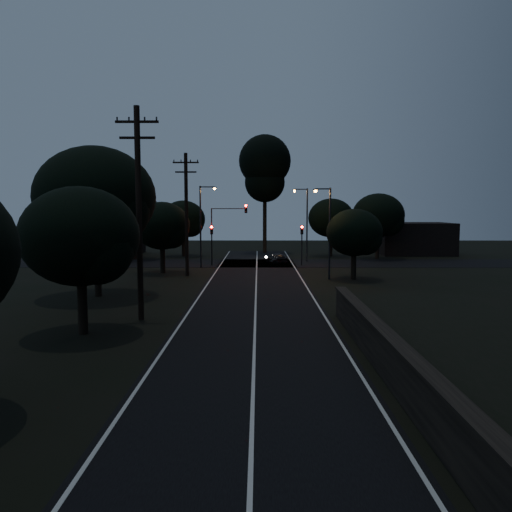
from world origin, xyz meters
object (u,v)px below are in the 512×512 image
object	(u,v)px
utility_pole_mid	(139,210)
utility_pole_far	(186,212)
tall_pine	(265,168)
streetlight_c	(328,227)
signal_right	(302,238)
signal_mast	(228,223)
car	(277,258)
streetlight_b	(305,219)
streetlight_a	(202,221)
signal_left	(212,238)

from	to	relation	value
utility_pole_mid	utility_pole_far	size ratio (longest dim) A/B	1.05
tall_pine	streetlight_c	bearing A→B (deg)	-79.07
signal_right	signal_mast	distance (m)	7.66
utility_pole_mid	tall_pine	distance (m)	40.96
signal_right	streetlight_c	size ratio (longest dim) A/B	0.55
utility_pole_far	tall_pine	world-z (taller)	tall_pine
signal_right	signal_mast	bearing A→B (deg)	179.97
streetlight_c	car	world-z (taller)	streetlight_c
signal_mast	streetlight_b	size ratio (longest dim) A/B	0.78
tall_pine	signal_mast	bearing A→B (deg)	-104.62
signal_mast	streetlight_a	size ratio (longest dim) A/B	0.78
signal_left	car	bearing A→B (deg)	12.33
streetlight_a	streetlight_c	distance (m)	13.72
utility_pole_far	streetlight_c	bearing A→B (deg)	-9.60
utility_pole_mid	streetlight_c	distance (m)	19.15
utility_pole_mid	car	size ratio (longest dim) A/B	3.20
utility_pole_far	tall_pine	bearing A→B (deg)	73.07
utility_pole_mid	signal_left	bearing A→B (deg)	86.79
signal_right	streetlight_b	size ratio (longest dim) A/B	0.51
signal_right	signal_mast	size ratio (longest dim) A/B	0.66
utility_pole_mid	signal_right	size ratio (longest dim) A/B	2.68
utility_pole_far	signal_mast	bearing A→B (deg)	68.89
streetlight_c	tall_pine	bearing A→B (deg)	100.93
utility_pole_far	streetlight_b	bearing A→B (deg)	46.70
tall_pine	signal_right	xyz separation A→B (m)	(3.60, -15.01, -8.25)
signal_mast	streetlight_c	xyz separation A→B (m)	(8.74, -9.99, 0.01)
utility_pole_mid	utility_pole_far	xyz separation A→B (m)	(0.00, 17.00, -0.25)
tall_pine	streetlight_c	world-z (taller)	tall_pine
car	streetlight_c	bearing A→B (deg)	89.54
signal_mast	streetlight_a	distance (m)	3.13
tall_pine	streetlight_a	xyz separation A→B (m)	(-6.31, -17.00, -6.45)
signal_mast	car	bearing A→B (deg)	16.25
utility_pole_mid	car	world-z (taller)	utility_pole_mid
streetlight_c	streetlight_a	bearing A→B (deg)	144.31
streetlight_a	tall_pine	bearing A→B (deg)	69.64
signal_right	streetlight_c	bearing A→B (deg)	-82.98
signal_right	tall_pine	bearing A→B (deg)	103.49
utility_pole_mid	tall_pine	bearing A→B (deg)	80.07
streetlight_b	tall_pine	bearing A→B (deg)	111.38
streetlight_b	streetlight_c	size ratio (longest dim) A/B	1.07
signal_left	streetlight_b	size ratio (longest dim) A/B	0.51
utility_pole_mid	signal_mast	xyz separation A→B (m)	(3.09, 24.99, -1.40)
utility_pole_mid	signal_left	size ratio (longest dim) A/B	2.68
tall_pine	car	xyz separation A→B (m)	(1.09, -13.55, -10.50)
streetlight_b	signal_left	bearing A→B (deg)	-157.95
signal_mast	car	size ratio (longest dim) A/B	1.82
streetlight_a	streetlight_b	xyz separation A→B (m)	(10.61, 6.00, 0.00)
utility_pole_mid	utility_pole_far	world-z (taller)	utility_pole_mid
utility_pole_mid	signal_left	distance (m)	25.19
streetlight_a	utility_pole_mid	bearing A→B (deg)	-91.73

